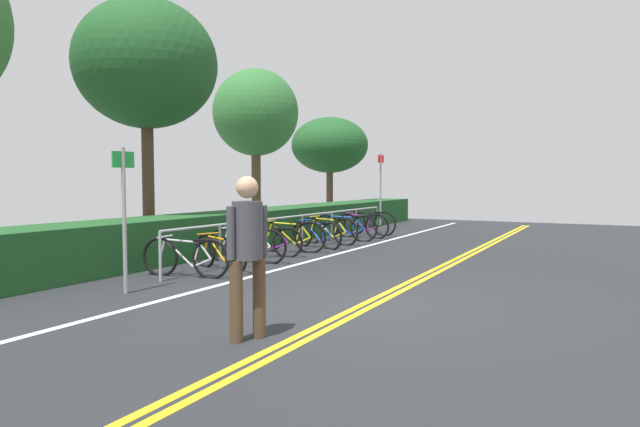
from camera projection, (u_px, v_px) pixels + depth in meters
ground_plane at (369, 306)px, 7.60m from camera, size 33.50×13.84×0.05m
centre_line_yellow_inner at (375, 305)px, 7.56m from camera, size 30.15×0.10×0.00m
centre_line_yellow_outer at (364, 304)px, 7.63m from camera, size 30.15×0.10×0.00m
bike_lane_stripe_white at (213, 287)px, 8.85m from camera, size 30.15×0.12×0.00m
bike_rack at (302, 223)px, 13.50m from camera, size 9.59×0.05×0.86m
bicycle_0 at (185, 257)px, 9.75m from camera, size 0.48×1.71×0.74m
bicycle_1 at (220, 253)px, 10.52m from camera, size 0.64×1.64×0.70m
bicycle_2 at (247, 245)px, 11.47m from camera, size 0.46×1.79×0.76m
bicycle_3 at (265, 242)px, 12.32m from camera, size 0.68×1.65×0.71m
bicycle_4 at (289, 237)px, 13.09m from camera, size 0.60×1.75×0.78m
bicycle_5 at (316, 234)px, 13.94m from camera, size 0.58×1.66×0.73m
bicycle_6 at (328, 231)px, 14.74m from camera, size 0.46×1.80×0.77m
bicycle_7 at (345, 228)px, 15.53m from camera, size 0.60×1.81×0.78m
bicycle_8 at (362, 226)px, 16.40m from camera, size 0.46×1.72×0.77m
bicycle_9 at (369, 223)px, 17.31m from camera, size 0.46×1.79×0.79m
pedestrian at (248, 246)px, 5.86m from camera, size 0.46×0.32×1.73m
sign_post_near at (124, 206)px, 8.26m from camera, size 0.36×0.09×2.17m
sign_post_far at (381, 186)px, 17.94m from camera, size 0.36×0.06×2.56m
hedge_backdrop at (276, 224)px, 15.63m from camera, size 18.54×1.35×0.91m
tree_mid at (146, 65)px, 12.70m from camera, size 3.21×3.21×5.79m
tree_far_right at (256, 113)px, 17.99m from camera, size 2.75×2.75×5.27m
tree_extra at (330, 145)px, 22.74m from camera, size 3.12×3.12×4.25m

